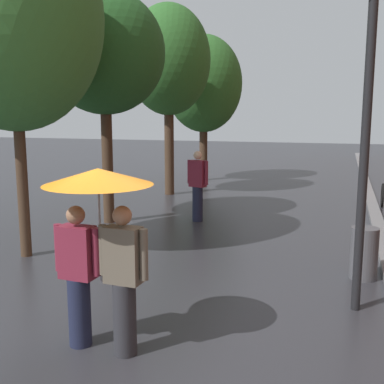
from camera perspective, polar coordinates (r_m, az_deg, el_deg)
name	(u,v)px	position (r m, az deg, el deg)	size (l,w,h in m)	color
ground_plane	(129,338)	(5.94, -7.69, -17.16)	(80.00, 80.00, 0.00)	#2D2D33
kerb_strip	(371,202)	(15.02, 20.94, -1.11)	(0.30, 36.00, 0.12)	slate
street_tree_0	(12,17)	(9.28, -20.99, 19.28)	(3.18, 3.18, 6.34)	#473323
street_tree_1	(104,53)	(11.64, -10.61, 16.21)	(2.86, 2.86, 5.52)	#473323
street_tree_2	(169,61)	(15.59, -2.87, 15.61)	(2.70, 2.70, 6.11)	#473323
street_tree_3	(204,84)	(18.93, 1.43, 12.94)	(3.03, 3.03, 5.71)	#473323
couple_under_umbrella	(99,228)	(5.26, -11.17, -4.26)	(1.20, 1.20, 2.08)	#1E233D
street_lamp_post	(367,119)	(6.50, 20.43, 8.31)	(0.24, 0.24, 4.45)	black
litter_bin	(364,253)	(8.15, 20.15, -7.00)	(0.44, 0.44, 0.85)	#4C4C51
pedestrian_walking_midground	(198,186)	(11.63, 0.69, 0.79)	(0.57, 0.32, 1.76)	#1E233D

